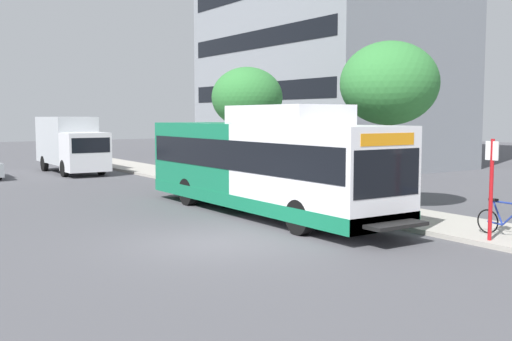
{
  "coord_description": "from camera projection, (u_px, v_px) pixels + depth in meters",
  "views": [
    {
      "loc": [
        -7.63,
        -13.57,
        3.33
      ],
      "look_at": [
        2.88,
        2.31,
        1.6
      ],
      "focal_mm": 42.61,
      "sensor_mm": 36.0,
      "label": 1
    }
  ],
  "objects": [
    {
      "name": "ground_plane",
      "position": [
        106.0,
        206.0,
        22.41
      ],
      "size": [
        120.0,
        120.0,
        0.0
      ],
      "primitive_type": "plane",
      "color": "#4C4C51"
    },
    {
      "name": "bicycle_parked",
      "position": [
        506.0,
        221.0,
        15.97
      ],
      "size": [
        0.52,
        1.76,
        1.02
      ],
      "color": "black",
      "rests_on": "sidewalk_curb"
    },
    {
      "name": "sidewalk_curb",
      "position": [
        291.0,
        196.0,
        24.59
      ],
      "size": [
        3.0,
        56.0,
        0.14
      ],
      "primitive_type": "cube",
      "color": "#A8A399",
      "rests_on": "ground"
    },
    {
      "name": "box_truck_background",
      "position": [
        71.0,
        143.0,
        35.26
      ],
      "size": [
        2.32,
        7.01,
        3.25
      ],
      "color": "silver",
      "rests_on": "ground"
    },
    {
      "name": "bus_stop_sign_pole",
      "position": [
        491.0,
        182.0,
        15.42
      ],
      "size": [
        0.1,
        0.36,
        2.6
      ],
      "color": "red",
      "rests_on": "sidewalk_curb"
    },
    {
      "name": "transit_bus",
      "position": [
        263.0,
        164.0,
        20.36
      ],
      "size": [
        2.58,
        12.25,
        3.65
      ],
      "color": "white",
      "rests_on": "ground"
    },
    {
      "name": "street_tree_mid_block",
      "position": [
        247.0,
        98.0,
        28.92
      ],
      "size": [
        3.39,
        3.39,
        5.49
      ],
      "color": "#4C3823",
      "rests_on": "sidewalk_curb"
    },
    {
      "name": "street_tree_near_stop",
      "position": [
        389.0,
        84.0,
        20.67
      ],
      "size": [
        3.36,
        3.36,
        5.71
      ],
      "color": "#4C3823",
      "rests_on": "sidewalk_curb"
    }
  ]
}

